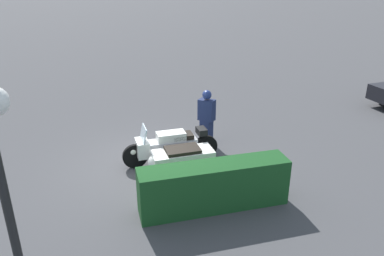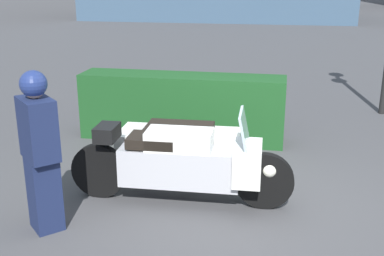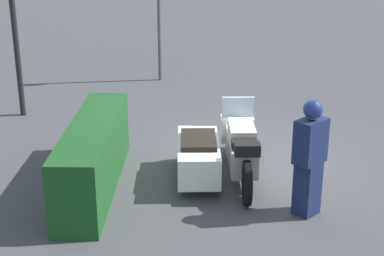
{
  "view_description": "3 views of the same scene",
  "coord_description": "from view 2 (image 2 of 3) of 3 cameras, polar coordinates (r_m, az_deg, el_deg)",
  "views": [
    {
      "loc": [
        1.14,
        9.05,
        4.91
      ],
      "look_at": [
        -1.15,
        0.55,
        1.24
      ],
      "focal_mm": 35.0,
      "sensor_mm": 36.0,
      "label": 1
    },
    {
      "loc": [
        0.41,
        -5.21,
        2.63
      ],
      "look_at": [
        -0.62,
        0.18,
        0.87
      ],
      "focal_mm": 45.0,
      "sensor_mm": 36.0,
      "label": 2
    },
    {
      "loc": [
        -9.7,
        0.57,
        4.09
      ],
      "look_at": [
        -1.0,
        0.75,
        0.95
      ],
      "focal_mm": 55.0,
      "sensor_mm": 36.0,
      "label": 3
    }
  ],
  "objects": [
    {
      "name": "police_motorcycle",
      "position": [
        6.06,
        -0.59,
        -3.1
      ],
      "size": [
        2.69,
        1.32,
        1.17
      ],
      "rotation": [
        0.0,
        0.0,
        0.03
      ],
      "color": "black",
      "rests_on": "ground"
    },
    {
      "name": "hedge_bush_curbside",
      "position": [
        7.96,
        -1.19,
        2.5
      ],
      "size": [
        3.35,
        0.68,
        1.08
      ],
      "primitive_type": "cube",
      "color": "#19471E",
      "rests_on": "ground"
    },
    {
      "name": "officer_rider",
      "position": [
        5.21,
        -17.58,
        -2.33
      ],
      "size": [
        0.54,
        0.54,
        1.73
      ],
      "rotation": [
        0.0,
        0.0,
        -2.35
      ],
      "color": "#192347",
      "rests_on": "ground"
    },
    {
      "name": "ground_plane",
      "position": [
        5.85,
        5.7,
        -9.05
      ],
      "size": [
        160.0,
        160.0,
        0.0
      ],
      "primitive_type": "plane",
      "color": "#424244"
    }
  ]
}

